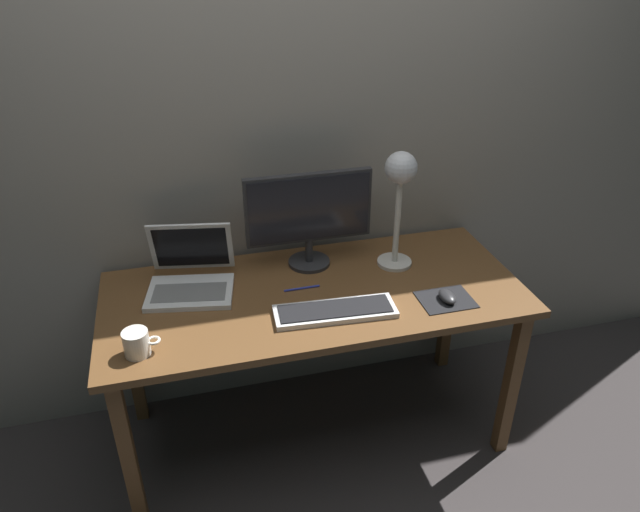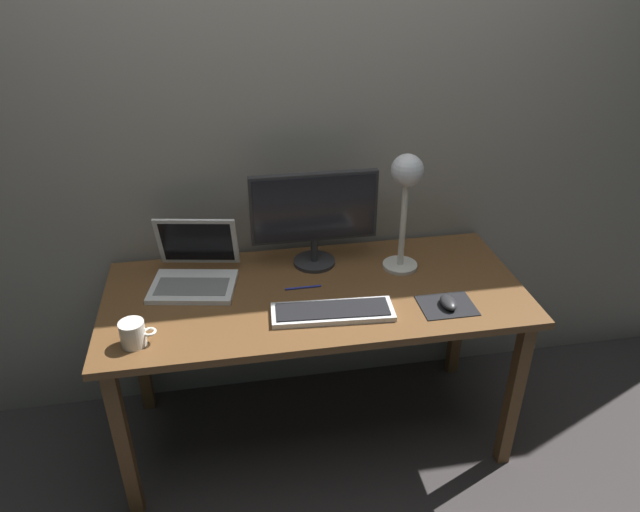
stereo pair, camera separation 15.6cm
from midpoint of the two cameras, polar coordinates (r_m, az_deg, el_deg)
name	(u,v)px [view 1 (the left image)]	position (r m, az deg, el deg)	size (l,w,h in m)	color
ground_plane	(315,431)	(2.74, -2.16, -16.48)	(4.80, 4.80, 0.00)	#383333
back_wall	(289,118)	(2.40, -4.93, 13.09)	(4.80, 0.06, 2.60)	gray
desk	(315,308)	(2.32, -2.46, -5.07)	(1.60, 0.70, 0.74)	brown
monitor	(309,213)	(2.34, -3.00, 4.11)	(0.51, 0.17, 0.40)	#28282B
keyboard_main	(335,311)	(2.14, -0.63, -5.36)	(0.45, 0.17, 0.03)	silver
laptop	(191,270)	(2.34, -14.20, -1.40)	(0.37, 0.34, 0.24)	silver
desk_lamp	(400,184)	(2.30, 5.77, 6.83)	(0.14, 0.14, 0.48)	beige
mousepad	(446,300)	(2.25, 10.07, -4.20)	(0.20, 0.16, 0.00)	black
mouse	(447,297)	(2.24, 10.21, -3.90)	(0.06, 0.10, 0.03)	#28282B
coffee_mug	(137,343)	(2.05, -19.32, -7.96)	(0.12, 0.08, 0.09)	white
pen	(302,288)	(2.28, -3.71, -3.16)	(0.01, 0.01, 0.14)	#2633A5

